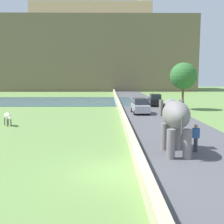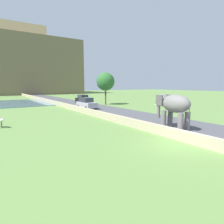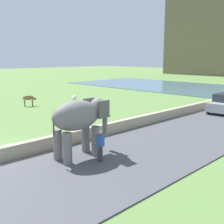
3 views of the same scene
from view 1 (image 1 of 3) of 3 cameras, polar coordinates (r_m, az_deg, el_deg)
The scene contains 12 objects.
ground_plane at distance 12.54m, azimuth 0.27°, elevation -12.48°, with size 220.00×220.00×0.00m, color #608442.
road_surface at distance 32.49m, azimuth 8.55°, elevation -0.23°, with size 7.00×120.00×0.06m, color #4C4C51.
barrier_wall at distance 30.08m, azimuth 2.00°, elevation -0.10°, with size 0.40×110.00×0.74m, color tan.
lake at distance 50.34m, azimuth -16.59°, elevation 2.21°, with size 36.00×18.00×0.08m, color slate.
hill_distant at distance 94.50m, azimuth -4.26°, elevation 11.47°, with size 64.00×28.00×22.29m, color #75664C.
fort_on_hill at distance 96.55m, azimuth -4.23°, elevation 19.87°, with size 39.52×8.00×6.63m.
elephant at distance 15.36m, azimuth 12.99°, elevation -1.15°, with size 1.45×3.47×2.99m.
person_beside_elephant at distance 16.11m, azimuth 17.09°, elevation -5.11°, with size 0.36×0.22×1.63m.
car_silver at distance 31.78m, azimuth 5.88°, elevation 1.22°, with size 1.92×4.06×1.80m.
car_black at distance 40.47m, azimuth 8.98°, elevation 2.47°, with size 1.93×4.07×1.80m.
cow_white at distance 25.50m, azimuth -20.95°, elevation -0.86°, with size 1.10×1.31×1.15m.
tree_near at distance 36.87m, azimuth 14.68°, elevation 7.28°, with size 3.44×3.44×6.12m.
Camera 1 is at (-0.19, -11.80, 4.24)m, focal length 43.82 mm.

